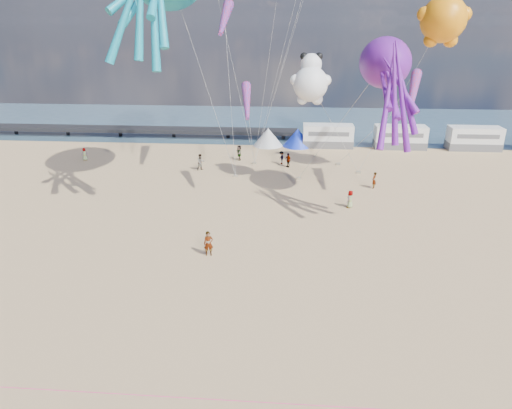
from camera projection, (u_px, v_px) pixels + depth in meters
name	position (u px, v px, depth m)	size (l,w,h in m)	color
ground	(267.00, 332.00, 24.91)	(120.00, 120.00, 0.00)	tan
water	(285.00, 123.00, 75.76)	(120.00, 120.00, 0.00)	#345064
pier	(93.00, 129.00, 67.18)	(60.00, 3.00, 0.50)	black
motorhome_0	(328.00, 136.00, 60.91)	(6.60, 2.50, 3.00)	silver
motorhome_1	(400.00, 137.00, 60.25)	(6.60, 2.50, 3.00)	silver
motorhome_2	(474.00, 138.00, 59.59)	(6.60, 2.50, 3.00)	silver
tent_white	(268.00, 137.00, 61.59)	(4.00, 4.00, 2.40)	white
tent_blue	(298.00, 137.00, 61.31)	(4.00, 4.00, 2.40)	#1933CC
rope_line	(261.00, 402.00, 20.28)	(0.03, 0.03, 34.00)	#F2338C
standing_person	(209.00, 244.00, 32.72)	(0.68, 0.44, 1.86)	tan
beachgoer_0	(350.00, 199.00, 41.17)	(0.59, 0.39, 1.62)	#7F6659
beachgoer_1	(201.00, 162.00, 51.51)	(0.91, 0.59, 1.87)	#7F6659
beachgoer_2	(281.00, 158.00, 53.74)	(0.76, 0.59, 1.57)	#7F6659
beachgoer_3	(288.00, 160.00, 52.68)	(1.07, 0.61, 1.65)	#7F6659
beachgoer_4	(239.00, 153.00, 55.36)	(1.05, 0.44, 1.80)	#7F6659
beachgoer_5	(374.00, 180.00, 45.95)	(1.56, 0.50, 1.68)	#7F6659
beachgoer_6	(85.00, 154.00, 55.23)	(0.56, 0.37, 1.54)	#7F6659
sandbag_a	(236.00, 176.00, 49.59)	(0.50, 0.35, 0.22)	gray
sandbag_b	(299.00, 178.00, 48.80)	(0.50, 0.35, 0.22)	gray
sandbag_c	(358.00, 172.00, 50.71)	(0.50, 0.35, 0.22)	gray
sandbag_d	(338.00, 164.00, 53.70)	(0.50, 0.35, 0.22)	gray
sandbag_e	(254.00, 163.00, 54.02)	(0.50, 0.35, 0.22)	gray
kite_octopus_purple	(385.00, 63.00, 37.63)	(3.94, 9.19, 10.50)	#6C1A96
kite_panda	(310.00, 84.00, 42.74)	(3.96, 3.73, 5.59)	white
kite_teddy_orange	(443.00, 19.00, 41.94)	(5.06, 4.76, 7.14)	orange
windsock_left	(225.00, 18.00, 43.61)	(1.10, 7.73, 7.73)	red
windsock_mid	(413.00, 93.00, 40.33)	(1.00, 6.53, 6.53)	red
windsock_right	(247.00, 101.00, 40.88)	(0.90, 4.82, 4.82)	red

